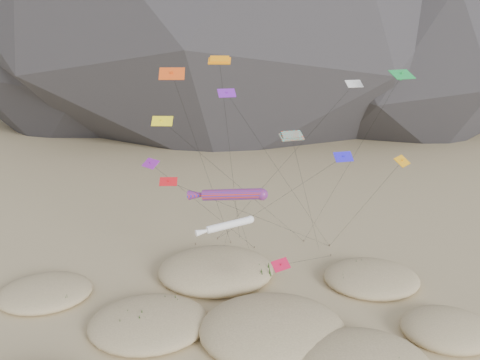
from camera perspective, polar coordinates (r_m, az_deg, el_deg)
name	(u,v)px	position (r m, az deg, el deg)	size (l,w,h in m)	color
dunes	(227,330)	(48.04, -1.65, -17.77)	(51.63, 35.92, 3.61)	#CCB789
dune_grass	(259,331)	(47.61, 2.28, -17.93)	(41.00, 29.55, 1.48)	black
kite_stakes	(260,245)	(65.78, 2.49, -7.95)	(18.70, 6.52, 0.30)	#3F2D1E
rainbow_tube_kite	(229,195)	(48.50, -1.31, -1.79)	(8.37, 13.35, 13.36)	red
white_tube_kite	(227,226)	(45.66, -1.64, -5.57)	(5.87, 17.81, 11.16)	white
orange_parafoil	(220,63)	(51.41, -2.47, 14.01)	(4.16, 11.51, 26.11)	orange
multi_parafoil	(292,138)	(46.71, 6.37, 5.15)	(7.98, 13.59, 19.20)	red
delta_kites	(280,138)	(48.62, 4.86, 5.09)	(28.65, 21.44, 25.39)	yellow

